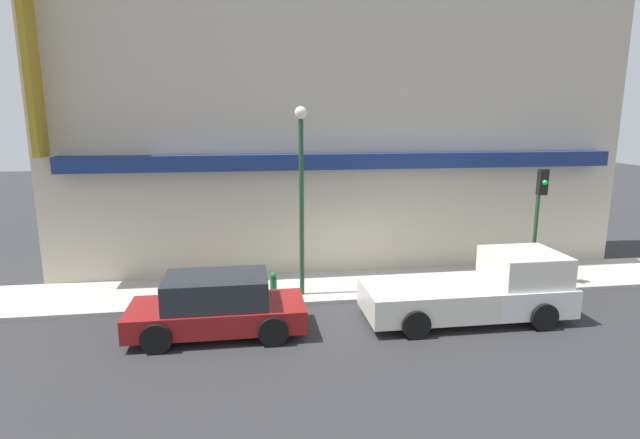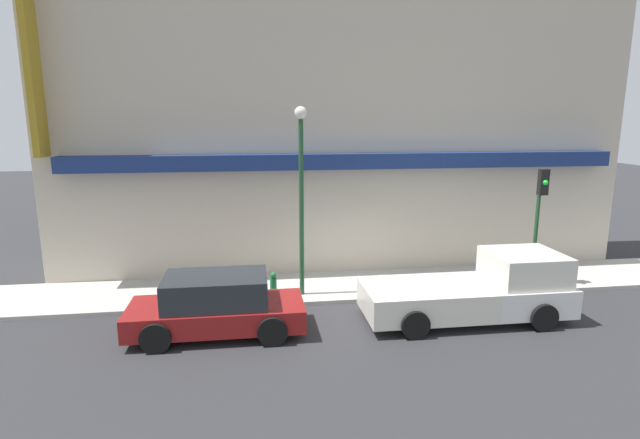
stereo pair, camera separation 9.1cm
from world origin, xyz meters
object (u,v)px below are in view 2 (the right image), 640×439
at_px(pickup_truck, 479,290).
at_px(traffic_light, 540,206).
at_px(fire_hydrant, 273,285).
at_px(street_lamp, 301,180).
at_px(parked_car, 217,306).

xyz_separation_m(pickup_truck, traffic_light, (2.90, 2.17, 1.87)).
height_order(fire_hydrant, traffic_light, traffic_light).
xyz_separation_m(pickup_truck, fire_hydrant, (-5.44, 2.08, -0.30)).
bearing_deg(traffic_light, fire_hydrant, -179.44).
distance_m(pickup_truck, fire_hydrant, 5.84).
bearing_deg(street_lamp, pickup_truck, -25.90).
distance_m(parked_car, street_lamp, 4.33).
bearing_deg(fire_hydrant, parked_car, -126.04).
bearing_deg(pickup_truck, parked_car, -179.86).
xyz_separation_m(parked_car, traffic_light, (9.86, 2.17, 1.92)).
bearing_deg(parked_car, pickup_truck, -2.05).
bearing_deg(fire_hydrant, pickup_truck, -20.96).
relative_size(pickup_truck, parked_car, 1.26).
relative_size(street_lamp, traffic_light, 1.51).
distance_m(fire_hydrant, street_lamp, 3.22).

